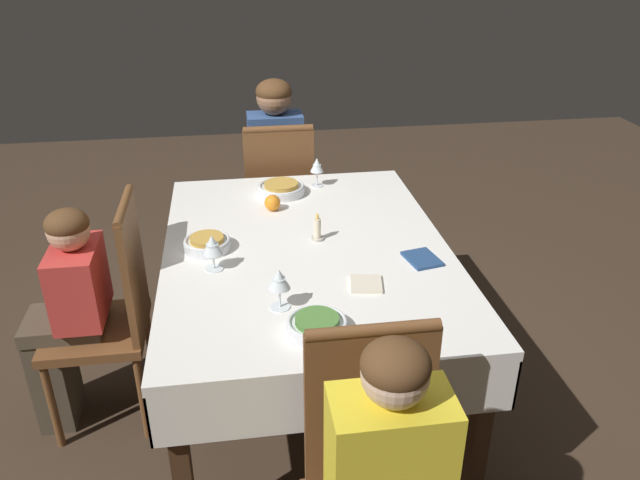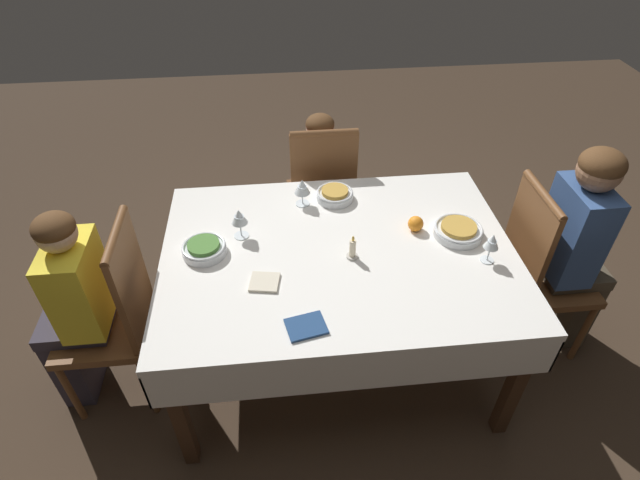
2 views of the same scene
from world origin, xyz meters
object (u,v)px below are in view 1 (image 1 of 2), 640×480
wine_glass_east (279,280)px  wine_glass_west (317,166)px  person_child_red (67,311)px  wine_glass_south (212,246)px  napkin_red_folded (422,259)px  chair_south (112,309)px  bowl_west (281,188)px  napkin_spare_side (366,284)px  candle_centerpiece (317,230)px  bowl_south (207,243)px  orange_fruit (272,203)px  chair_west (279,200)px  bowl_east (317,325)px  person_adult_denim (276,167)px  dining_table (307,263)px

wine_glass_east → wine_glass_west: bearing=165.3°
person_child_red → wine_glass_south: person_child_red is taller
wine_glass_east → napkin_red_folded: 0.63m
chair_south → bowl_west: size_ratio=4.42×
wine_glass_west → bowl_west: bearing=-68.1°
napkin_red_folded → napkin_spare_side: size_ratio=1.23×
bowl_west → candle_centerpiece: bearing=11.3°
wine_glass_west → bowl_south: bearing=-41.2°
chair_south → wine_glass_east: bearing=55.7°
orange_fruit → bowl_south: bearing=-40.0°
person_child_red → wine_glass_east: person_child_red is taller
candle_centerpiece → napkin_spare_side: size_ratio=0.88×
chair_west → orange_fruit: 0.69m
wine_glass_south → bowl_east: size_ratio=0.73×
wine_glass_south → orange_fruit: 0.57m
chair_south → wine_glass_east: chair_south is taller
wine_glass_east → bowl_east: bearing=33.1°
chair_west → napkin_spare_side: chair_west is taller
person_adult_denim → candle_centerpiece: bearing=94.2°
chair_south → wine_glass_west: size_ratio=6.84×
person_child_red → napkin_red_folded: person_child_red is taller
person_child_red → wine_glass_south: 0.69m
chair_west → person_child_red: chair_west is taller
person_adult_denim → bowl_east: bearing=89.6°
wine_glass_south → person_child_red: bearing=-103.4°
wine_glass_west → candle_centerpiece: 0.59m
chair_west → napkin_spare_side: (1.34, 0.20, 0.23)m
person_adult_denim → bowl_west: 0.62m
bowl_south → wine_glass_east: wine_glass_east is taller
bowl_east → napkin_red_folded: bowl_east is taller
wine_glass_east → napkin_spare_side: bearing=107.3°
wine_glass_west → wine_glass_east: (1.06, -0.28, 0.00)m
orange_fruit → wine_glass_east: bearing=-2.7°
chair_west → wine_glass_south: (1.14, -0.34, 0.33)m
dining_table → candle_centerpiece: (-0.05, 0.05, 0.12)m
person_adult_denim → chair_south: bearing=56.6°
orange_fruit → napkin_red_folded: 0.77m
wine_glass_south → wine_glass_east: (0.30, 0.22, 0.01)m
chair_west → candle_centerpiece: bearing=94.8°
chair_west → bowl_south: bearing=69.6°
candle_centerpiece → bowl_west: bearing=-168.7°
dining_table → person_adult_denim: (-1.17, -0.03, -0.01)m
bowl_west → wine_glass_east: wine_glass_east is taller
person_child_red → bowl_west: 1.10m
wine_glass_east → candle_centerpiece: bearing=157.9°
bowl_east → orange_fruit: bearing=-176.1°
person_child_red → napkin_red_folded: size_ratio=5.83×
chair_west → orange_fruit: chair_west is taller
chair_west → wine_glass_west: size_ratio=6.84×
candle_centerpiece → orange_fruit: 0.36m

